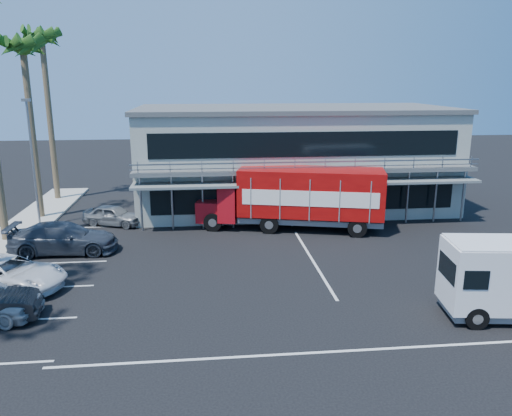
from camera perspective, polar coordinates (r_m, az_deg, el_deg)
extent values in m
plane|color=black|center=(23.38, 3.22, -8.73)|extent=(120.00, 120.00, 0.00)
cube|color=#9CA193|center=(37.23, 4.20, 5.62)|extent=(22.00, 10.00, 7.00)
cube|color=#515454|center=(36.85, 4.31, 11.24)|extent=(22.40, 10.40, 0.30)
cube|color=#515454|center=(31.79, 5.97, 4.24)|extent=(22.00, 1.20, 0.25)
cube|color=gray|center=(31.18, 6.21, 4.97)|extent=(22.00, 0.08, 0.90)
cube|color=slate|center=(31.64, 6.05, 2.90)|extent=(22.00, 1.80, 0.15)
cube|color=black|center=(32.76, 5.68, 0.98)|extent=(20.00, 0.06, 1.60)
cube|color=black|center=(32.11, 5.84, 7.24)|extent=(20.00, 0.06, 1.60)
cylinder|color=brown|center=(36.17, -24.15, 7.34)|extent=(0.44, 0.44, 11.00)
sphere|color=#1F4F16|center=(36.04, -25.12, 16.35)|extent=(1.10, 1.10, 1.10)
cylinder|color=brown|center=(41.48, -22.46, 8.97)|extent=(0.44, 0.44, 12.00)
sphere|color=#1F4F16|center=(41.47, -23.31, 17.50)|extent=(1.10, 1.10, 1.10)
cylinder|color=gray|center=(34.32, -24.10, 4.49)|extent=(0.14, 0.14, 8.00)
cube|color=gray|center=(33.95, -24.80, 11.14)|extent=(0.50, 0.25, 0.18)
cube|color=#A90D15|center=(32.28, -5.07, -0.11)|extent=(2.11, 2.79, 1.33)
cube|color=#A90D15|center=(31.88, -2.96, 0.87)|extent=(1.75, 2.95, 2.32)
cube|color=black|center=(31.73, -2.98, 2.03)|extent=(0.63, 2.29, 0.77)
cube|color=#AB0C0A|center=(31.16, 6.26, 1.84)|extent=(9.26, 4.84, 2.88)
cube|color=slate|center=(31.58, 6.17, -1.20)|extent=(9.16, 4.44, 0.33)
cube|color=white|center=(29.83, 6.15, 1.05)|extent=(7.91, 2.02, 0.94)
cube|color=white|center=(32.54, 6.34, 2.18)|extent=(7.91, 2.02, 0.94)
cylinder|color=black|center=(31.20, -4.96, -1.64)|extent=(1.18, 0.55, 1.15)
cylinder|color=black|center=(33.49, -4.03, -0.49)|extent=(1.18, 0.55, 1.15)
cylinder|color=black|center=(30.62, 1.52, -1.90)|extent=(1.18, 0.55, 1.15)
cylinder|color=black|center=(32.95, 2.01, -0.72)|extent=(1.18, 0.55, 1.15)
cylinder|color=black|center=(30.50, 11.49, -2.26)|extent=(1.18, 0.55, 1.15)
cylinder|color=black|center=(32.83, 11.27, -1.05)|extent=(1.18, 0.55, 1.15)
cube|color=black|center=(20.96, 21.05, -6.40)|extent=(0.29, 1.81, 0.88)
cylinder|color=black|center=(21.07, 23.89, -11.42)|extent=(0.92, 0.39, 0.89)
cylinder|color=black|center=(22.72, 22.03, -9.33)|extent=(0.92, 0.39, 0.89)
imported|color=white|center=(25.22, -26.60, -6.72)|extent=(5.88, 4.08, 1.49)
imported|color=#333944|center=(29.17, -21.12, -3.21)|extent=(5.79, 2.48, 1.66)
imported|color=slate|center=(33.66, -16.00, -0.81)|extent=(4.17, 2.77, 1.32)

